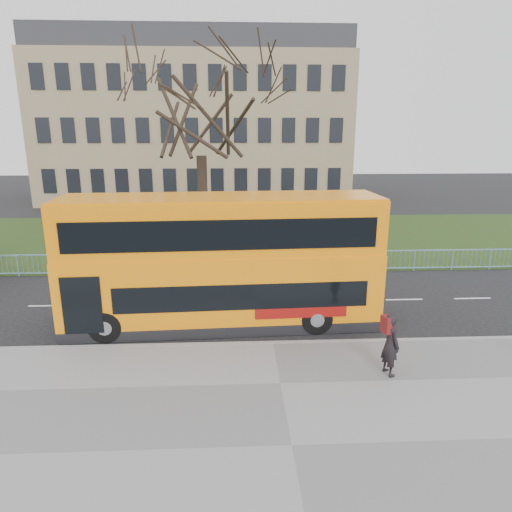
# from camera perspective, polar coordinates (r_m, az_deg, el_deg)

# --- Properties ---
(ground) EXTENTS (120.00, 120.00, 0.00)m
(ground) POSITION_cam_1_polar(r_m,az_deg,el_deg) (17.09, 1.67, -8.81)
(ground) COLOR black
(ground) RESTS_ON ground
(pavement) EXTENTS (80.00, 10.50, 0.12)m
(pavement) POSITION_cam_1_polar(r_m,az_deg,el_deg) (11.27, 4.49, -22.74)
(pavement) COLOR slate
(pavement) RESTS_ON ground
(kerb) EXTENTS (80.00, 0.20, 0.14)m
(kerb) POSITION_cam_1_polar(r_m,az_deg,el_deg) (15.66, 2.11, -10.90)
(kerb) COLOR gray
(kerb) RESTS_ON ground
(grass_verge) EXTENTS (80.00, 15.40, 0.08)m
(grass_verge) POSITION_cam_1_polar(r_m,az_deg,el_deg) (30.66, -0.35, 2.31)
(grass_verge) COLOR #223814
(grass_verge) RESTS_ON ground
(guard_railing) EXTENTS (40.00, 0.12, 1.10)m
(guard_railing) POSITION_cam_1_polar(r_m,az_deg,el_deg) (23.09, 0.44, -0.81)
(guard_railing) COLOR #7DB4DF
(guard_railing) RESTS_ON ground
(bare_tree) EXTENTS (9.32, 9.32, 13.32)m
(bare_tree) POSITION_cam_1_polar(r_m,az_deg,el_deg) (25.59, -6.92, 14.73)
(bare_tree) COLOR black
(bare_tree) RESTS_ON grass_verge
(civic_building) EXTENTS (30.00, 15.00, 14.00)m
(civic_building) POSITION_cam_1_polar(r_m,az_deg,el_deg) (50.67, -7.25, 15.34)
(civic_building) COLOR #8A7758
(civic_building) RESTS_ON ground
(yellow_bus) EXTENTS (11.41, 3.19, 4.74)m
(yellow_bus) POSITION_cam_1_polar(r_m,az_deg,el_deg) (16.54, -4.27, -0.30)
(yellow_bus) COLOR orange
(yellow_bus) RESTS_ON ground
(pedestrian) EXTENTS (0.64, 0.79, 1.88)m
(pedestrian) POSITION_cam_1_polar(r_m,az_deg,el_deg) (13.94, 16.43, -10.55)
(pedestrian) COLOR black
(pedestrian) RESTS_ON pavement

